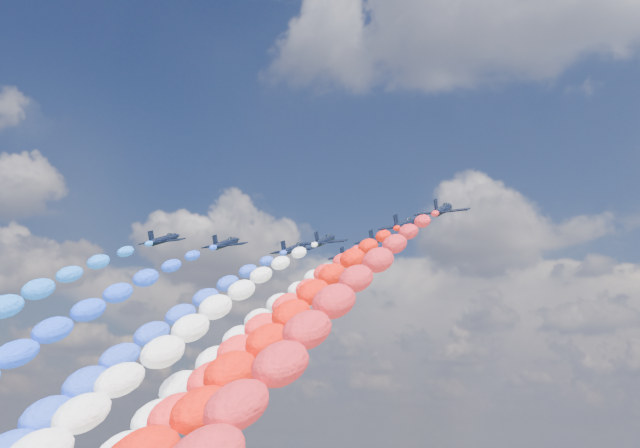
% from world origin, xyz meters
% --- Properties ---
extents(jet_0, '(9.11, 12.27, 6.70)m').
position_xyz_m(jet_0, '(-28.87, -4.13, 98.52)').
color(jet_0, black).
extents(jet_1, '(9.28, 12.39, 6.70)m').
position_xyz_m(jet_1, '(-19.74, 3.55, 98.52)').
color(jet_1, black).
extents(trail_1, '(5.61, 96.83, 55.51)m').
position_xyz_m(trail_1, '(-19.74, -46.81, 71.78)').
color(trail_1, '#1E4AFF').
extents(jet_2, '(9.52, 12.56, 6.70)m').
position_xyz_m(jet_2, '(-9.73, 13.18, 98.52)').
color(jet_2, black).
extents(trail_2, '(5.61, 96.83, 55.51)m').
position_xyz_m(trail_2, '(-9.73, -37.18, 71.78)').
color(trail_2, blue).
extents(jet_3, '(9.55, 12.59, 6.70)m').
position_xyz_m(jet_3, '(-1.13, 8.86, 98.52)').
color(jet_3, black).
extents(trail_3, '(5.61, 96.83, 55.51)m').
position_xyz_m(trail_3, '(-1.13, -41.50, 71.78)').
color(trail_3, white).
extents(jet_4, '(9.26, 12.38, 6.70)m').
position_xyz_m(jet_4, '(-1.35, 22.87, 98.52)').
color(jet_4, black).
extents(trail_4, '(5.61, 96.83, 55.51)m').
position_xyz_m(trail_4, '(-1.35, -27.49, 71.78)').
color(trail_4, white).
extents(jet_5, '(9.33, 12.43, 6.70)m').
position_xyz_m(jet_5, '(9.07, 11.47, 98.52)').
color(jet_5, black).
extents(trail_5, '(5.61, 96.83, 55.51)m').
position_xyz_m(trail_5, '(9.07, -38.89, 71.78)').
color(trail_5, red).
extents(jet_6, '(9.72, 12.71, 6.70)m').
position_xyz_m(jet_6, '(16.94, 2.81, 98.52)').
color(jet_6, black).
extents(trail_6, '(5.61, 96.83, 55.51)m').
position_xyz_m(trail_6, '(16.94, -47.54, 71.78)').
color(trail_6, red).
extents(jet_7, '(9.09, 12.26, 6.70)m').
position_xyz_m(jet_7, '(25.67, -3.96, 98.52)').
color(jet_7, black).
extents(trail_7, '(5.61, 96.83, 55.51)m').
position_xyz_m(trail_7, '(25.67, -54.31, 71.78)').
color(trail_7, red).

